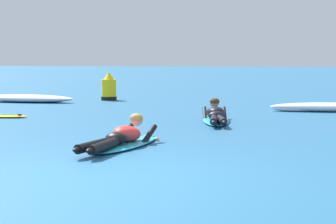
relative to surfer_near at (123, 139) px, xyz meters
name	(u,v)px	position (x,y,z in m)	size (l,w,h in m)	color
ground_plane	(185,107)	(0.12, 7.54, -0.14)	(120.00, 120.00, 0.00)	#235B84
surfer_near	(123,139)	(0.00, 0.00, 0.00)	(1.02, 2.54, 0.55)	#2DB2D1
surfer_far	(216,116)	(1.21, 3.82, 0.00)	(0.80, 2.61, 0.54)	#2DB2D1
whitewater_front	(331,108)	(3.97, 6.68, -0.03)	(3.08, 0.59, 0.24)	white
whitewater_mid_right	(25,99)	(-4.97, 8.59, -0.03)	(3.20, 1.06, 0.24)	white
channel_marker_buoy	(109,89)	(-2.62, 9.80, 0.22)	(0.50, 0.50, 0.91)	yellow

